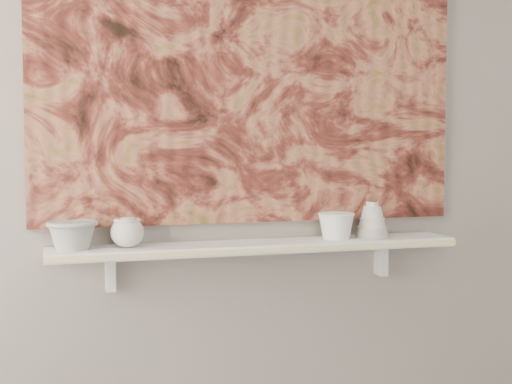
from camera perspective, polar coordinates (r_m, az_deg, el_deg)
name	(u,v)px	position (r m, az deg, el deg)	size (l,w,h in m)	color
wall_back	(251,119)	(2.49, -0.42, 5.90)	(3.60, 3.60, 0.00)	gray
shelf	(259,246)	(2.42, 0.21, -4.38)	(1.40, 0.18, 0.03)	silver
shelf_stripe	(267,250)	(2.33, 0.87, -4.70)	(1.40, 0.01, 0.02)	beige
bracket_left	(110,272)	(2.40, -11.58, -6.33)	(0.03, 0.06, 0.12)	silver
bracket_right	(381,259)	(2.67, 9.97, -5.28)	(0.03, 0.06, 0.12)	silver
painting	(252,63)	(2.49, -0.33, 10.29)	(1.50, 0.03, 1.10)	maroon
house_motif	(372,152)	(2.62, 9.24, 3.16)	(0.09, 0.00, 0.08)	black
bowl_grey	(72,235)	(2.31, -14.49, -3.34)	(0.16, 0.16, 0.09)	#9B9B98
cup_cream	(127,232)	(2.32, -10.26, -3.20)	(0.11, 0.11, 0.10)	beige
bell_vessel	(372,219)	(2.56, 9.28, -2.18)	(0.12, 0.12, 0.13)	silver
bowl_white	(336,226)	(2.51, 6.44, -2.69)	(0.13, 0.13, 0.09)	white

